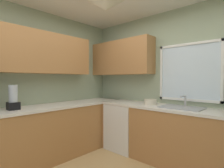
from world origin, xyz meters
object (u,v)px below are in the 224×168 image
dishwasher (125,126)px  blender_appliance (13,99)px  bowl (150,102)px  sink_assembly (182,107)px

dishwasher → blender_appliance: blender_appliance is taller
dishwasher → bowl: bowl is taller
bowl → blender_appliance: (-1.20, -1.81, 0.12)m
sink_assembly → bowl: size_ratio=2.82×
sink_assembly → bowl: 0.54m
dishwasher → bowl: (0.54, 0.03, 0.52)m
blender_appliance → dishwasher: bearing=69.6°
dishwasher → sink_assembly: sink_assembly is taller
sink_assembly → bowl: sink_assembly is taller
sink_assembly → bowl: (-0.54, -0.01, 0.03)m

